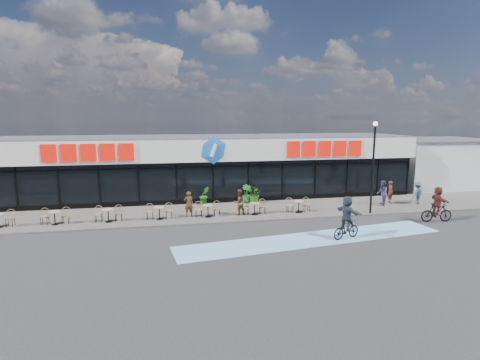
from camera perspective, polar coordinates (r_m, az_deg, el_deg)
The scene contains 22 objects.
ground at distance 19.61m, azimuth -1.56°, elevation -8.29°, with size 120.00×120.00×0.00m, color #28282B.
sidewalk at distance 23.88m, azimuth -3.32°, elevation -4.92°, with size 44.00×5.00×0.10m, color #5B5550.
bike_lane at distance 19.28m, azimuth 11.14°, elevation -8.78°, with size 14.00×2.20×0.01m, color #6FA6D3.
building at distance 28.75m, azimuth -4.80°, elevation 2.18°, with size 30.60×6.57×4.75m.
neighbour_building at distance 37.87m, azimuth 27.60°, elevation 2.48°, with size 9.20×7.20×4.11m.
lamp_post at distance 24.22m, azimuth 19.65°, elevation 2.87°, with size 0.28×0.28×5.65m.
bistro_set_1 at distance 23.36m, azimuth -26.35°, elevation -4.96°, with size 1.54×0.62×0.90m.
bistro_set_2 at distance 22.75m, azimuth -19.40°, elevation -4.87°, with size 1.54×0.62×0.90m.
bistro_set_3 at distance 22.49m, azimuth -12.18°, elevation -4.70°, with size 1.54×0.62×0.90m.
bistro_set_4 at distance 22.59m, azimuth -4.92°, elevation -4.45°, with size 1.54×0.62×0.90m.
bistro_set_5 at distance 23.05m, azimuth 2.16°, elevation -4.14°, with size 1.54×0.62×0.90m.
bistro_set_6 at distance 23.84m, azimuth 8.86°, elevation -3.79°, with size 1.54×0.62×0.90m.
potted_plant_left at distance 25.81m, azimuth -5.45°, elevation -2.33°, with size 0.68×0.55×1.23m, color #24621C.
potted_plant_mid at distance 26.10m, azimuth 2.24°, elevation -2.13°, with size 1.13×0.98×1.25m, color #2C5B1A.
potted_plant_right at distance 26.17m, azimuth 1.01°, elevation -2.11°, with size 0.70×0.70×1.24m, color #1B611E.
patron_left at distance 22.69m, azimuth -7.83°, elevation -3.63°, with size 0.56×0.37×1.54m, color #412A17.
patron_right at distance 22.84m, azimuth -0.14°, elevation -3.39°, with size 0.77×0.60×1.58m, color #4D321B.
pedestrian_a at distance 27.06m, azimuth 20.85°, elevation -1.85°, with size 0.83×0.65×1.70m, color #31354C.
pedestrian_b at distance 28.10m, azimuth 21.94°, elevation -1.68°, with size 0.57×0.37×1.55m, color #4C1F1B.
pedestrian_c at distance 28.36m, azimuth 25.41°, elevation -1.80°, with size 1.01×0.58×1.57m, color #334350.
cyclist_a at distance 19.39m, azimuth 15.97°, elevation -5.69°, with size 1.71×1.69×2.19m.
cyclist_b at distance 24.44m, azimuth 27.84°, elevation -3.56°, with size 1.90×1.56×2.09m.
Camera 1 is at (-3.00, -18.43, 6.01)m, focal length 28.00 mm.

